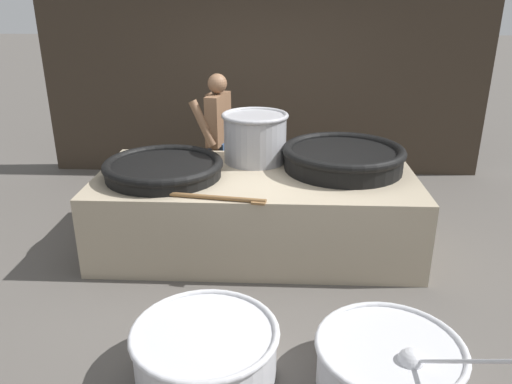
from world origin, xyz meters
TOP-DOWN VIEW (x-y plane):
  - ground_plane at (0.00, 0.00)m, footprint 60.00×60.00m
  - back_wall at (0.00, 2.41)m, footprint 6.15×0.24m
  - hearth_platform at (0.00, 0.00)m, footprint 3.14×1.54m
  - giant_wok_near at (-0.89, -0.12)m, footprint 1.16×1.16m
  - giant_wok_far at (0.87, 0.18)m, footprint 1.23×1.23m
  - stock_pot at (-0.03, 0.41)m, footprint 0.70×0.70m
  - stirring_paddle at (-0.41, -0.68)m, footprint 1.18×0.25m
  - cook at (-0.50, 1.06)m, footprint 0.45×0.64m
  - prep_bowl_vegetables at (0.97, -1.99)m, footprint 0.98×1.13m
  - prep_bowl_meat at (-0.25, -1.95)m, footprint 1.00×1.00m

SIDE VIEW (x-z plane):
  - ground_plane at x=0.00m, z-range 0.00..0.00m
  - prep_bowl_vegetables at x=0.97m, z-range -0.19..0.56m
  - prep_bowl_meat at x=-0.25m, z-range 0.02..0.40m
  - hearth_platform at x=0.00m, z-range 0.00..0.78m
  - stirring_paddle at x=-0.41m, z-range 0.78..0.82m
  - cook at x=-0.50m, z-range 0.07..1.67m
  - giant_wok_near at x=-0.89m, z-range 0.79..0.95m
  - giant_wok_far at x=0.87m, z-range 0.79..1.03m
  - stock_pot at x=-0.03m, z-range 0.79..1.31m
  - back_wall at x=0.00m, z-range 0.00..3.82m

